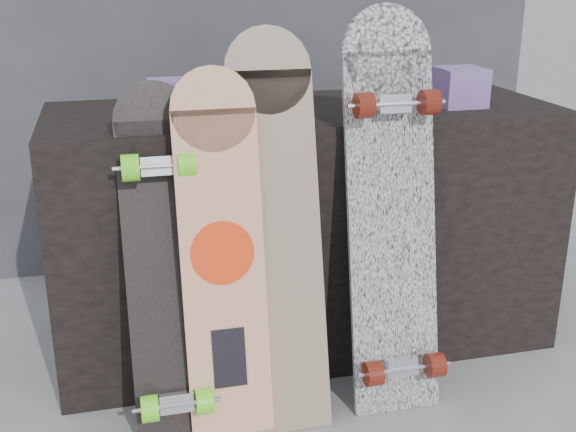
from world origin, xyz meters
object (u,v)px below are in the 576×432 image
object	(u,v)px
skateboard_dark	(165,260)
longboard_cascadia	(393,207)
longboard_geisha	(222,247)
vendor_table	(304,227)
longboard_celtic	(277,219)

from	to	relation	value
skateboard_dark	longboard_cascadia	bearing A→B (deg)	-1.63
longboard_cascadia	skateboard_dark	size ratio (longest dim) A/B	1.20
longboard_geisha	longboard_cascadia	distance (m)	0.49
vendor_table	longboard_celtic	bearing A→B (deg)	-115.39
longboard_geisha	skateboard_dark	bearing A→B (deg)	165.87
longboard_celtic	skateboard_dark	size ratio (longest dim) A/B	1.14
vendor_table	skateboard_dark	bearing A→B (deg)	-142.26
longboard_geisha	longboard_celtic	size ratio (longest dim) A/B	0.91
longboard_celtic	longboard_cascadia	distance (m)	0.33
longboard_geisha	longboard_cascadia	world-z (taller)	longboard_cascadia
longboard_celtic	skateboard_dark	xyz separation A→B (m)	(-0.31, -0.00, -0.09)
vendor_table	skateboard_dark	distance (m)	0.62
longboard_cascadia	skateboard_dark	xyz separation A→B (m)	(-0.63, 0.02, -0.10)
vendor_table	longboard_celtic	distance (m)	0.45
longboard_cascadia	skateboard_dark	distance (m)	0.64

